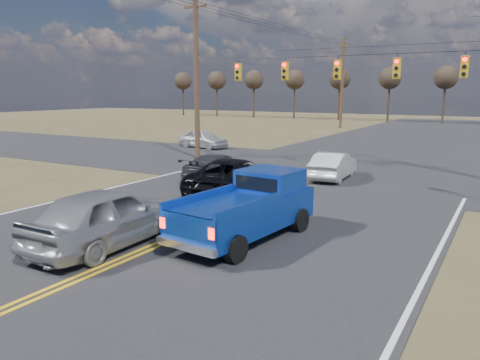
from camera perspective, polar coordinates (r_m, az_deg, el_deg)
The scene contains 12 objects.
ground at distance 11.08m, azimuth -21.92°, elevation -12.42°, with size 160.00×160.00×0.00m, color brown.
road_main at distance 18.55m, azimuth 3.17°, elevation -2.35°, with size 14.00×120.00×0.02m, color #28282B.
road_cross at distance 25.79m, azimuth 11.35°, elevation 1.19°, with size 120.00×12.00×0.02m, color #28282B.
signal_gantry at distance 25.10m, azimuth 12.73°, elevation 12.49°, with size 19.60×4.83×10.00m.
utility_poles at distance 24.52m, azimuth 11.02°, elevation 12.98°, with size 19.60×58.32×10.00m.
treeline at distance 34.08m, azimuth 16.82°, elevation 12.87°, with size 87.00×117.80×7.40m.
pickup_truck at distance 13.45m, azimuth 1.04°, elevation -3.42°, with size 2.39×5.18×1.89m.
silver_suv at distance 13.36m, azimuth -15.88°, elevation -4.29°, with size 1.98×4.92×1.68m, color #93969A.
black_suv at distance 19.34m, azimuth -0.75°, elevation 0.47°, with size 2.48×5.38×1.49m, color black.
white_car_queue at distance 23.09m, azimuth 11.28°, elevation 1.74°, with size 1.40×4.00×1.32m, color silver.
dgrey_car_queue at distance 22.46m, azimuth -2.71°, elevation 1.59°, with size 1.75×4.31×1.25m, color #3A393F.
cross_car_west at distance 35.17m, azimuth -4.51°, elevation 5.03°, with size 4.04×1.63×1.38m, color #BBBBBB.
Camera 1 is at (8.25, -6.07, 4.23)m, focal length 35.00 mm.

